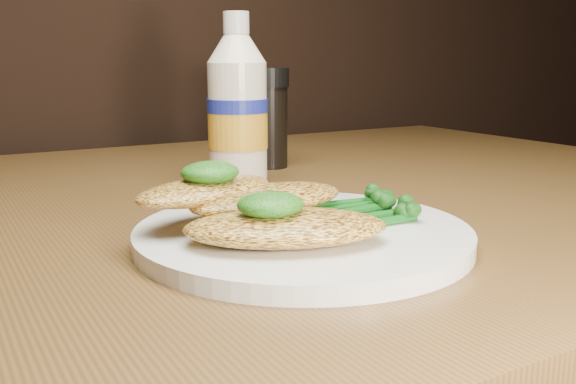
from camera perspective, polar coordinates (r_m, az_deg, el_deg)
plate at (r=0.48m, az=1.35°, el=-3.88°), size 0.25×0.25×0.01m
chicken_front at (r=0.43m, az=-0.19°, el=-3.20°), size 0.16×0.12×0.02m
chicken_mid at (r=0.48m, az=-1.85°, el=-0.61°), size 0.13×0.08×0.02m
chicken_back at (r=0.48m, az=-7.41°, el=0.11°), size 0.13×0.09×0.02m
pesto_front at (r=0.42m, az=-1.60°, el=-1.14°), size 0.05×0.05×0.02m
pesto_back at (r=0.47m, az=-7.04°, el=1.76°), size 0.04×0.04×0.02m
broccolini_bundle at (r=0.49m, az=5.28°, el=-1.49°), size 0.13×0.10×0.02m
mayo_bottle at (r=0.69m, az=-4.58°, el=8.26°), size 0.08×0.08×0.18m
pepper_grinder at (r=0.80m, az=-1.74°, el=6.67°), size 0.05×0.05×0.12m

